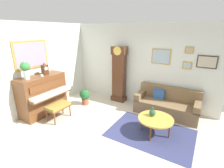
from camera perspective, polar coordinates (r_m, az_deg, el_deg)
The scene contains 14 objects.
ground_plane at distance 4.49m, azimuth -3.67°, elevation -17.33°, with size 6.40×6.00×0.10m, color beige.
wall_left at distance 5.69m, azimuth -26.21°, elevation 4.71°, with size 0.13×4.90×2.80m.
wall_back at distance 5.89m, azimuth 9.56°, elevation 6.68°, with size 5.30×0.13×2.80m.
area_rug at distance 4.58m, azimuth 13.25°, elevation -16.20°, with size 2.10×1.50×0.01m, color navy.
piano at distance 5.63m, azimuth -22.80°, elevation -3.39°, with size 0.87×1.44×1.23m.
piano_bench at distance 5.15m, azimuth -18.16°, elevation -7.46°, with size 0.42×0.70×0.48m.
grandfather_clock at distance 6.01m, azimuth 2.45°, elevation 2.84°, with size 0.52×0.34×2.03m.
couch at distance 5.53m, azimuth 18.41°, elevation -6.75°, with size 1.90×0.80×0.84m.
coffee_table at distance 4.39m, azimuth 14.89°, elevation -11.69°, with size 0.88×0.88×0.45m.
mantel_clock at distance 5.51m, azimuth -22.25°, elevation 4.79°, with size 0.13×0.18×0.38m.
flower_vase at distance 5.15m, azimuth -27.83°, elevation 4.80°, with size 0.26×0.26×0.58m.
teacup at distance 5.37m, azimuth -23.13°, elevation 2.73°, with size 0.12×0.12×0.06m.
green_jug at distance 4.41m, azimuth 13.81°, elevation -9.65°, with size 0.17×0.17×0.24m.
potted_plant at distance 5.95m, azimuth -9.39°, elevation -4.11°, with size 0.36×0.36×0.56m.
Camera 1 is at (2.11, -2.99, 2.56)m, focal length 26.38 mm.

